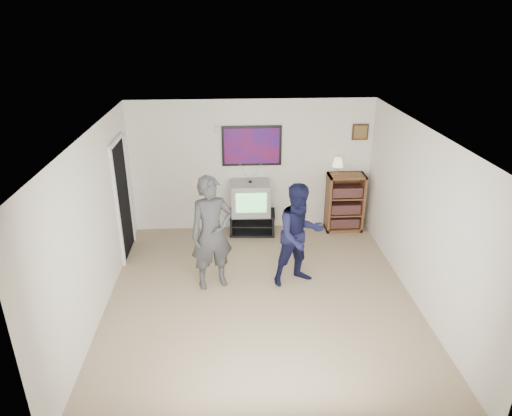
{
  "coord_description": "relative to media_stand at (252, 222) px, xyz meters",
  "views": [
    {
      "loc": [
        -0.41,
        -5.63,
        3.93
      ],
      "look_at": [
        -0.03,
        0.77,
        1.15
      ],
      "focal_mm": 32.0,
      "sensor_mm": 36.0,
      "label": 1
    }
  ],
  "objects": [
    {
      "name": "room_shell",
      "position": [
        0.01,
        -1.88,
        1.04
      ],
      "size": [
        4.51,
        5.0,
        2.51
      ],
      "color": "#8F715B",
      "rests_on": "ground"
    },
    {
      "name": "air_vent",
      "position": [
        -0.54,
        0.25,
        1.74
      ],
      "size": [
        0.28,
        0.02,
        0.14
      ],
      "primitive_type": "cube",
      "color": "white",
      "rests_on": "room_shell"
    },
    {
      "name": "person_tall",
      "position": [
        -0.7,
        -1.77,
        0.68
      ],
      "size": [
        0.75,
        0.6,
        1.78
      ],
      "primitive_type": "imported",
      "rotation": [
        0.0,
        0.0,
        0.31
      ],
      "color": "#363639",
      "rests_on": "room_shell"
    },
    {
      "name": "media_stand",
      "position": [
        0.0,
        0.0,
        0.0
      ],
      "size": [
        0.88,
        0.53,
        0.43
      ],
      "rotation": [
        0.0,
        0.0,
        -0.07
      ],
      "color": "black",
      "rests_on": "room_shell"
    },
    {
      "name": "person_short",
      "position": [
        0.62,
        -1.76,
        0.6
      ],
      "size": [
        0.95,
        0.84,
        1.63
      ],
      "primitive_type": "imported",
      "rotation": [
        0.0,
        0.0,
        0.33
      ],
      "color": "black",
      "rests_on": "room_shell"
    },
    {
      "name": "controller_right",
      "position": [
        0.59,
        -1.54,
        0.89
      ],
      "size": [
        0.04,
        0.11,
        0.03
      ],
      "primitive_type": "cube",
      "rotation": [
        0.0,
        0.0,
        0.05
      ],
      "color": "white",
      "rests_on": "person_short"
    },
    {
      "name": "crt_television",
      "position": [
        -0.03,
        0.0,
        0.51
      ],
      "size": [
        0.72,
        0.61,
        0.6
      ],
      "primitive_type": null,
      "rotation": [
        0.0,
        0.0,
        -0.01
      ],
      "color": "gray",
      "rests_on": "media_stand"
    },
    {
      "name": "bookshelf",
      "position": [
        1.77,
        0.05,
        0.35
      ],
      "size": [
        0.68,
        0.39,
        1.12
      ],
      "primitive_type": null,
      "color": "#543519",
      "rests_on": "room_shell"
    },
    {
      "name": "poster",
      "position": [
        0.01,
        0.25,
        1.44
      ],
      "size": [
        1.1,
        0.03,
        0.75
      ],
      "primitive_type": "cube",
      "color": "black",
      "rests_on": "room_shell"
    },
    {
      "name": "doorway",
      "position": [
        -2.23,
        -0.63,
        0.79
      ],
      "size": [
        0.03,
        0.85,
        2.0
      ],
      "primitive_type": "cube",
      "color": "black",
      "rests_on": "room_shell"
    },
    {
      "name": "controller_left",
      "position": [
        -0.74,
        -1.56,
        0.97
      ],
      "size": [
        0.06,
        0.13,
        0.04
      ],
      "primitive_type": "cube",
      "rotation": [
        0.0,
        0.0,
        -0.21
      ],
      "color": "white",
      "rests_on": "person_tall"
    },
    {
      "name": "table_lamp",
      "position": [
        1.58,
        0.03,
        1.08
      ],
      "size": [
        0.21,
        0.21,
        0.33
      ],
      "primitive_type": null,
      "color": "#FEE9C0",
      "rests_on": "bookshelf"
    },
    {
      "name": "small_picture",
      "position": [
        2.01,
        0.25,
        1.67
      ],
      "size": [
        0.3,
        0.03,
        0.3
      ],
      "primitive_type": "cube",
      "color": "black",
      "rests_on": "room_shell"
    }
  ]
}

